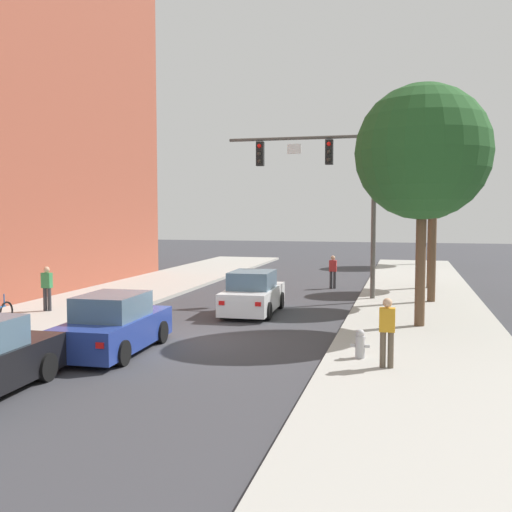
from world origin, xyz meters
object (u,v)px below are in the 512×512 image
Objects in this scene: traffic_signal_mast at (331,176)px; street_tree_farthest at (421,190)px; street_tree_second at (434,155)px; pedestrian_crossing_road at (333,270)px; fire_hydrant at (360,344)px; car_lead_white at (253,294)px; street_tree_third at (432,190)px; street_tree_nearest at (423,153)px; pedestrian_sidewalk_left_walker at (47,286)px; car_following_blue at (114,326)px; pedestrian_sidewalk_right_walker at (387,329)px.

street_tree_farthest is (4.06, 17.77, -0.01)m from traffic_signal_mast.
pedestrian_crossing_road is at bearing 137.03° from street_tree_second.
fire_hydrant is (2.44, -14.43, -0.41)m from pedestrian_crossing_road.
car_lead_white is 0.69× the size of street_tree_third.
street_tree_nearest is 5.53m from street_tree_second.
street_tree_farthest is at bearing 86.00° from fire_hydrant.
street_tree_nearest is (5.98, -1.76, 4.92)m from car_lead_white.
street_tree_third is 0.87× the size of street_tree_farthest.
traffic_signal_mast is at bearing 32.89° from pedestrian_sidewalk_left_walker.
fire_hydrant is 7.15m from street_tree_nearest.
pedestrian_crossing_road is at bearing -107.70° from street_tree_farthest.
street_tree_third is (2.20, 14.83, 4.35)m from fire_hydrant.
pedestrian_crossing_road is 0.23× the size of street_tree_farthest.
pedestrian_sidewalk_left_walker is 0.21× the size of street_tree_nearest.
street_tree_second is at bearing 78.46° from fire_hydrant.
pedestrian_sidewalk_left_walker is at bearing -178.05° from street_tree_nearest.
car_lead_white is 5.97× the size of fire_hydrant.
traffic_signal_mast is 12.26m from pedestrian_sidewalk_left_walker.
car_following_blue is at bearing -119.75° from street_tree_third.
street_tree_second is at bearing -4.19° from traffic_signal_mast.
street_tree_farthest is at bearing 72.30° from pedestrian_crossing_road.
fire_hydrant is (4.46, -6.49, -0.22)m from car_lead_white.
car_following_blue is 7.20m from pedestrian_sidewalk_right_walker.
pedestrian_crossing_road is 0.22× the size of street_tree_second.
car_following_blue is 2.62× the size of pedestrian_sidewalk_left_walker.
car_following_blue is 0.60× the size of street_tree_farthest.
car_lead_white is 9.25m from street_tree_second.
pedestrian_sidewalk_left_walker is at bearing -132.44° from pedestrian_crossing_road.
street_tree_nearest reaches higher than pedestrian_crossing_road.
car_following_blue is 5.97× the size of fire_hydrant.
pedestrian_sidewalk_left_walker is (-5.22, 4.70, 0.34)m from car_following_blue.
traffic_signal_mast reaches higher than fire_hydrant.
pedestrian_sidewalk_right_walker is at bearing -78.43° from pedestrian_crossing_road.
street_tree_farthest is at bearing 88.88° from street_tree_nearest.
pedestrian_sidewalk_left_walker is at bearing 157.80° from pedestrian_sidewalk_right_walker.
street_tree_nearest is at bearing 32.67° from car_following_blue.
pedestrian_sidewalk_right_walker is at bearing -2.87° from car_following_blue.
car_following_blue is 18.04m from street_tree_third.
car_lead_white is at bearing 163.62° from street_tree_nearest.
street_tree_farthest reaches higher than car_following_blue.
pedestrian_crossing_road is at bearing 74.67° from car_following_blue.
pedestrian_crossing_road is at bearing 95.33° from traffic_signal_mast.
pedestrian_sidewalk_right_walker is at bearing -49.38° from fire_hydrant.
pedestrian_crossing_road is 1.00× the size of pedestrian_sidewalk_right_walker.
street_tree_farthest reaches higher than car_lead_white.
traffic_signal_mast is 6.82m from street_tree_nearest.
street_tree_third is (0.68, 10.10, -0.79)m from street_tree_nearest.
car_following_blue is at bearing -128.96° from street_tree_second.
street_tree_farthest reaches higher than fire_hydrant.
fire_hydrant is (6.51, 0.42, -0.22)m from car_following_blue.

